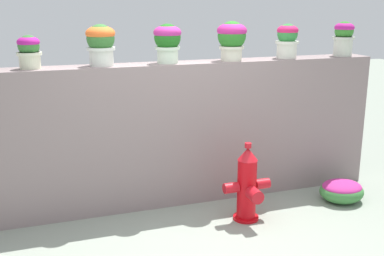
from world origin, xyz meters
The scene contains 10 objects.
ground_plane centered at (0.00, 0.00, 0.00)m, with size 24.00×24.00×0.00m, color gray.
stone_wall centered at (0.00, 1.15, 0.80)m, with size 4.95×0.37×1.60m, color gray.
potted_plant_1 centered at (-1.44, 1.17, 1.79)m, with size 0.24×0.24×0.33m.
potted_plant_2 centered at (-0.73, 1.16, 1.85)m, with size 0.30×0.30×0.42m.
potted_plant_3 centered at (-0.03, 1.15, 1.85)m, with size 0.30×0.30×0.42m.
potted_plant_4 centered at (0.71, 1.13, 1.86)m, with size 0.33×0.33×0.44m.
potted_plant_5 centered at (1.42, 1.15, 1.83)m, with size 0.27×0.27×0.40m.
potted_plant_6 centered at (2.17, 1.12, 1.84)m, with size 0.26×0.26×0.41m.
fire_hydrant centered at (0.61, 0.41, 0.38)m, with size 0.51×0.41×0.85m.
flower_bush_left centered at (1.86, 0.50, 0.13)m, with size 0.52×0.46×0.25m.
Camera 1 is at (-1.43, -3.78, 2.25)m, focal length 44.28 mm.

